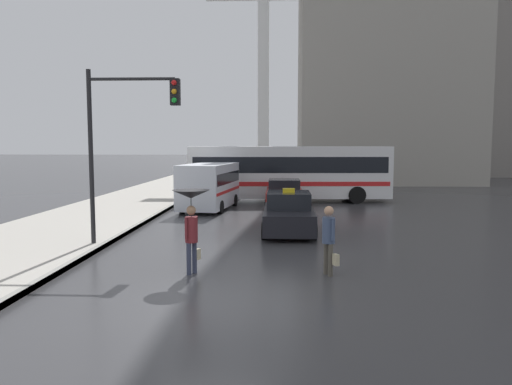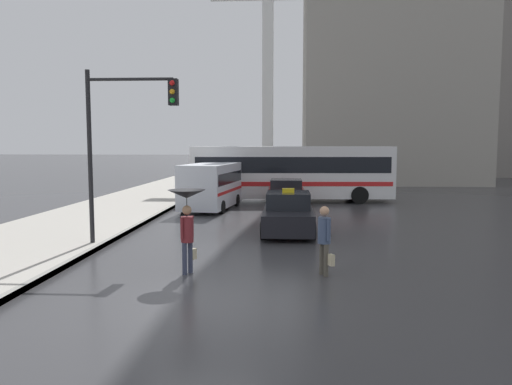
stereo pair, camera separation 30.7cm
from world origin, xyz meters
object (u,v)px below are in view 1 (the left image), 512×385
traffic_light (126,126)px  monument_cross (263,35)px  taxi (289,214)px  sedan_red (284,195)px  ambulance_van (209,184)px  city_bus (289,171)px  pedestrian_with_umbrella (191,209)px  pedestrian_man (329,235)px

traffic_light → monument_cross: monument_cross is taller
taxi → sedan_red: 7.20m
ambulance_van → monument_cross: bearing=-89.6°
taxi → city_bus: city_bus is taller
ambulance_van → pedestrian_with_umbrella: ambulance_van is taller
traffic_light → monument_cross: bearing=82.7°
traffic_light → monument_cross: 28.11m
city_bus → monument_cross: size_ratio=0.53×
taxi → pedestrian_with_umbrella: 6.65m
sedan_red → pedestrian_man: bearing=94.2°
taxi → sedan_red: (-0.09, 7.20, -0.00)m
taxi → traffic_light: 6.72m
ambulance_van → pedestrian_man: 13.44m
pedestrian_with_umbrella → traffic_light: (-2.54, 2.99, 2.18)m
sedan_red → pedestrian_man: size_ratio=2.43×
city_bus → traffic_light: size_ratio=2.06×
sedan_red → monument_cross: (-1.59, 16.33, 11.54)m
pedestrian_man → traffic_light: bearing=-141.7°
taxi → traffic_light: traffic_light is taller
monument_cross → ambulance_van: bearing=-97.3°
sedan_red → taxi: bearing=90.7°
pedestrian_man → monument_cross: 31.73m
pedestrian_with_umbrella → city_bus: bearing=20.0°
taxi → traffic_light: (-5.09, -3.08, 3.14)m
traffic_light → monument_cross: size_ratio=0.26×
city_bus → pedestrian_man: size_ratio=6.55×
sedan_red → monument_cross: monument_cross is taller
sedan_red → pedestrian_with_umbrella: pedestrian_with_umbrella is taller
traffic_light → pedestrian_man: bearing=-26.4°
city_bus → taxi: bearing=175.4°
pedestrian_with_umbrella → traffic_light: 4.49m
ambulance_van → traffic_light: size_ratio=0.94×
city_bus → pedestrian_man: (0.68, -16.26, -0.74)m
pedestrian_man → ambulance_van: bearing=175.4°
city_bus → monument_cross: bearing=4.6°
ambulance_van → pedestrian_man: size_ratio=3.00×
taxi → sedan_red: size_ratio=0.98×
sedan_red → pedestrian_with_umbrella: bearing=79.5°
pedestrian_with_umbrella → pedestrian_man: (3.44, 0.03, -0.63)m
city_bus → pedestrian_with_umbrella: (-2.76, -16.29, -0.11)m
city_bus → pedestrian_with_umbrella: bearing=166.9°
city_bus → sedan_red: bearing=170.9°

